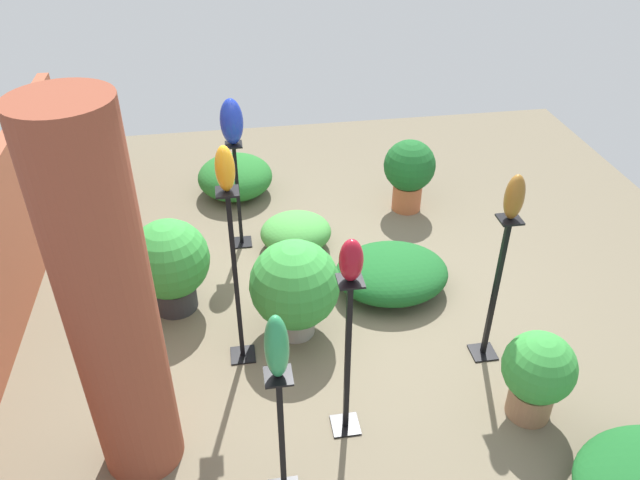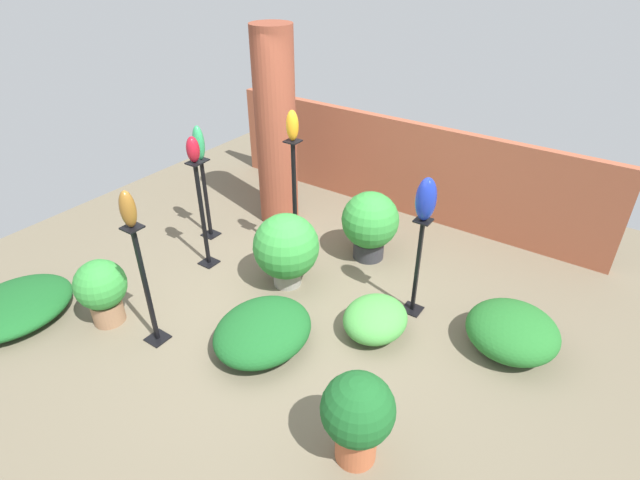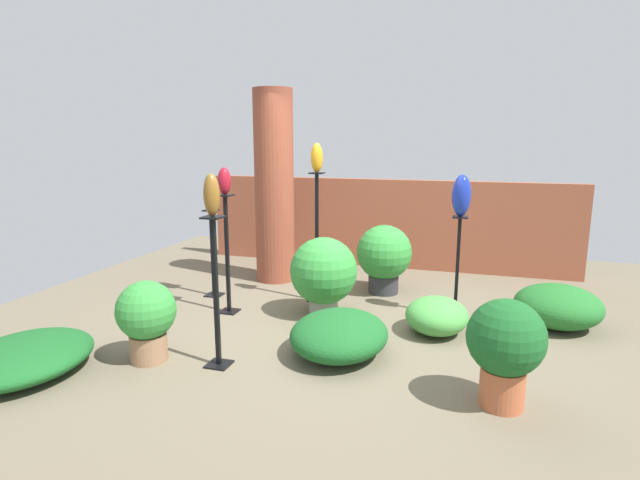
{
  "view_description": "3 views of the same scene",
  "coord_description": "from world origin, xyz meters",
  "px_view_note": "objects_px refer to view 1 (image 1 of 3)",
  "views": [
    {
      "loc": [
        -4.19,
        0.74,
        3.65
      ],
      "look_at": [
        -0.15,
        0.1,
        0.85
      ],
      "focal_mm": 35.0,
      "sensor_mm": 36.0,
      "label": 1
    },
    {
      "loc": [
        2.71,
        -3.3,
        3.5
      ],
      "look_at": [
        0.29,
        0.21,
        0.84
      ],
      "focal_mm": 28.0,
      "sensor_mm": 36.0,
      "label": 2
    },
    {
      "loc": [
        1.28,
        -4.75,
        1.93
      ],
      "look_at": [
        -0.27,
        0.25,
        0.87
      ],
      "focal_mm": 28.0,
      "sensor_mm": 36.0,
      "label": 3
    }
  ],
  "objects_px": {
    "pedestal_amber": "(236,287)",
    "art_vase_ruby": "(351,260)",
    "pedestal_jade": "(282,444)",
    "potted_plant_back_center": "(538,373)",
    "pedestal_bronze": "(494,296)",
    "art_vase_bronze": "(514,197)",
    "potted_plant_mid_left": "(295,286)",
    "art_vase_amber": "(225,169)",
    "art_vase_cobalt": "(232,122)",
    "brick_pillar": "(111,311)",
    "potted_plant_near_pillar": "(409,170)",
    "pedestal_cobalt": "(238,200)",
    "art_vase_jade": "(277,347)",
    "pedestal_ruby": "(347,365)",
    "potted_plant_walkway_edge": "(170,262)"
  },
  "relations": [
    {
      "from": "art_vase_bronze",
      "to": "potted_plant_near_pillar",
      "type": "xyz_separation_m",
      "value": [
        2.31,
        0.01,
        -1.0
      ]
    },
    {
      "from": "art_vase_bronze",
      "to": "potted_plant_near_pillar",
      "type": "relative_size",
      "value": 0.43
    },
    {
      "from": "pedestal_ruby",
      "to": "potted_plant_back_center",
      "type": "height_order",
      "value": "pedestal_ruby"
    },
    {
      "from": "pedestal_ruby",
      "to": "art_vase_amber",
      "type": "bearing_deg",
      "value": 39.87
    },
    {
      "from": "pedestal_cobalt",
      "to": "art_vase_jade",
      "type": "height_order",
      "value": "art_vase_jade"
    },
    {
      "from": "brick_pillar",
      "to": "potted_plant_back_center",
      "type": "height_order",
      "value": "brick_pillar"
    },
    {
      "from": "pedestal_bronze",
      "to": "potted_plant_near_pillar",
      "type": "distance_m",
      "value": 2.31
    },
    {
      "from": "art_vase_bronze",
      "to": "art_vase_ruby",
      "type": "xyz_separation_m",
      "value": [
        -0.55,
        1.25,
        0.0
      ]
    },
    {
      "from": "art_vase_cobalt",
      "to": "brick_pillar",
      "type": "bearing_deg",
      "value": 162.0
    },
    {
      "from": "pedestal_ruby",
      "to": "art_vase_cobalt",
      "type": "xyz_separation_m",
      "value": [
        2.45,
        0.61,
        0.73
      ]
    },
    {
      "from": "pedestal_ruby",
      "to": "pedestal_amber",
      "type": "distance_m",
      "value": 1.08
    },
    {
      "from": "art_vase_ruby",
      "to": "art_vase_jade",
      "type": "distance_m",
      "value": 0.7
    },
    {
      "from": "brick_pillar",
      "to": "art_vase_cobalt",
      "type": "relative_size",
      "value": 5.81
    },
    {
      "from": "brick_pillar",
      "to": "pedestal_jade",
      "type": "distance_m",
      "value": 1.3
    },
    {
      "from": "pedestal_jade",
      "to": "art_vase_amber",
      "type": "distance_m",
      "value": 1.79
    },
    {
      "from": "pedestal_amber",
      "to": "potted_plant_mid_left",
      "type": "bearing_deg",
      "value": -64.39
    },
    {
      "from": "potted_plant_back_center",
      "to": "potted_plant_mid_left",
      "type": "distance_m",
      "value": 1.95
    },
    {
      "from": "pedestal_amber",
      "to": "potted_plant_near_pillar",
      "type": "bearing_deg",
      "value": -43.64
    },
    {
      "from": "pedestal_amber",
      "to": "art_vase_ruby",
      "type": "relative_size",
      "value": 5.27
    },
    {
      "from": "pedestal_bronze",
      "to": "potted_plant_mid_left",
      "type": "distance_m",
      "value": 1.57
    },
    {
      "from": "brick_pillar",
      "to": "art_vase_bronze",
      "type": "relative_size",
      "value": 7.4
    },
    {
      "from": "pedestal_ruby",
      "to": "art_vase_bronze",
      "type": "height_order",
      "value": "art_vase_bronze"
    },
    {
      "from": "art_vase_amber",
      "to": "art_vase_jade",
      "type": "distance_m",
      "value": 1.37
    },
    {
      "from": "art_vase_bronze",
      "to": "potted_plant_walkway_edge",
      "type": "relative_size",
      "value": 0.4
    },
    {
      "from": "pedestal_bronze",
      "to": "art_vase_cobalt",
      "type": "distance_m",
      "value": 2.77
    },
    {
      "from": "pedestal_jade",
      "to": "potted_plant_back_center",
      "type": "bearing_deg",
      "value": -78.54
    },
    {
      "from": "potted_plant_walkway_edge",
      "to": "art_vase_bronze",
      "type": "bearing_deg",
      "value": -111.71
    },
    {
      "from": "brick_pillar",
      "to": "potted_plant_walkway_edge",
      "type": "relative_size",
      "value": 2.95
    },
    {
      "from": "brick_pillar",
      "to": "potted_plant_walkway_edge",
      "type": "bearing_deg",
      "value": -6.13
    },
    {
      "from": "brick_pillar",
      "to": "art_vase_amber",
      "type": "height_order",
      "value": "brick_pillar"
    },
    {
      "from": "pedestal_bronze",
      "to": "potted_plant_near_pillar",
      "type": "bearing_deg",
      "value": 0.22
    },
    {
      "from": "pedestal_cobalt",
      "to": "potted_plant_back_center",
      "type": "height_order",
      "value": "pedestal_cobalt"
    },
    {
      "from": "brick_pillar",
      "to": "pedestal_cobalt",
      "type": "distance_m",
      "value": 2.7
    },
    {
      "from": "brick_pillar",
      "to": "art_vase_ruby",
      "type": "bearing_deg",
      "value": -89.85
    },
    {
      "from": "brick_pillar",
      "to": "pedestal_amber",
      "type": "height_order",
      "value": "brick_pillar"
    },
    {
      "from": "pedestal_amber",
      "to": "art_vase_jade",
      "type": "distance_m",
      "value": 1.43
    },
    {
      "from": "art_vase_amber",
      "to": "art_vase_cobalt",
      "type": "xyz_separation_m",
      "value": [
        1.63,
        -0.08,
        -0.37
      ]
    },
    {
      "from": "art_vase_jade",
      "to": "art_vase_cobalt",
      "type": "bearing_deg",
      "value": 2.28
    },
    {
      "from": "potted_plant_near_pillar",
      "to": "art_vase_ruby",
      "type": "bearing_deg",
      "value": 156.45
    },
    {
      "from": "potted_plant_back_center",
      "to": "potted_plant_walkway_edge",
      "type": "height_order",
      "value": "potted_plant_walkway_edge"
    },
    {
      "from": "pedestal_bronze",
      "to": "potted_plant_near_pillar",
      "type": "height_order",
      "value": "pedestal_bronze"
    },
    {
      "from": "pedestal_cobalt",
      "to": "art_vase_bronze",
      "type": "xyz_separation_m",
      "value": [
        -1.91,
        -1.86,
        0.97
      ]
    },
    {
      "from": "potted_plant_near_pillar",
      "to": "potted_plant_walkway_edge",
      "type": "xyz_separation_m",
      "value": [
        -1.32,
        2.49,
        0.01
      ]
    },
    {
      "from": "potted_plant_back_center",
      "to": "potted_plant_walkway_edge",
      "type": "relative_size",
      "value": 0.83
    },
    {
      "from": "pedestal_bronze",
      "to": "art_vase_bronze",
      "type": "relative_size",
      "value": 3.75
    },
    {
      "from": "pedestal_amber",
      "to": "art_vase_ruby",
      "type": "distance_m",
      "value": 1.32
    },
    {
      "from": "pedestal_jade",
      "to": "potted_plant_back_center",
      "type": "relative_size",
      "value": 1.5
    },
    {
      "from": "art_vase_jade",
      "to": "potted_plant_walkway_edge",
      "type": "distance_m",
      "value": 2.29
    },
    {
      "from": "art_vase_ruby",
      "to": "art_vase_cobalt",
      "type": "relative_size",
      "value": 0.66
    },
    {
      "from": "art_vase_bronze",
      "to": "potted_plant_near_pillar",
      "type": "height_order",
      "value": "art_vase_bronze"
    }
  ]
}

